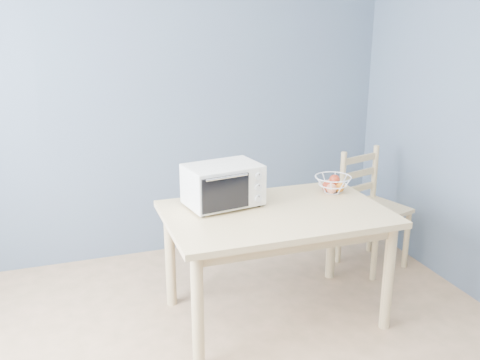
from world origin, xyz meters
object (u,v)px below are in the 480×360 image
object	(u,v)px
toaster_oven	(220,185)
dining_chair	(370,210)
dining_table	(276,226)
fruit_basket	(333,184)

from	to	relation	value
toaster_oven	dining_chair	distance (m)	1.43
dining_table	toaster_oven	xyz separation A→B (m)	(-0.31, 0.20, 0.25)
fruit_basket	dining_table	bearing A→B (deg)	-157.79
dining_table	toaster_oven	world-z (taller)	toaster_oven
toaster_oven	fruit_basket	distance (m)	0.83
fruit_basket	dining_chair	xyz separation A→B (m)	(0.51, 0.29, -0.35)
toaster_oven	dining_chair	bearing A→B (deg)	3.16
dining_chair	dining_table	bearing A→B (deg)	-170.39
dining_table	dining_chair	bearing A→B (deg)	25.77
dining_table	fruit_basket	distance (m)	0.58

